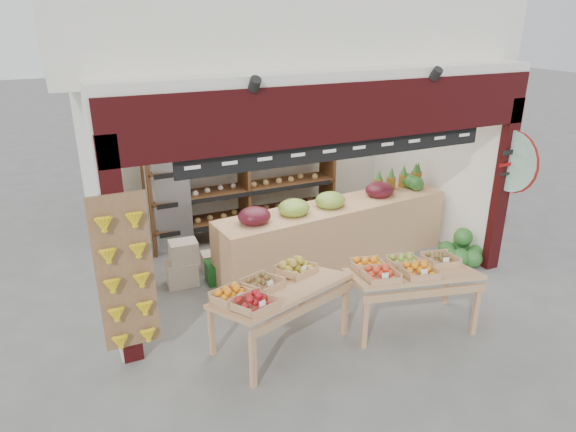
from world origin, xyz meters
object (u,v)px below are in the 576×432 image
at_px(refrigerator, 169,199).
at_px(display_table_left, 270,290).
at_px(back_shelving, 243,168).
at_px(mid_counter, 334,232).
at_px(cardboard_stack, 198,265).
at_px(watermelon_pile, 461,251).
at_px(display_table_right, 406,270).

distance_m(refrigerator, display_table_left, 3.39).
bearing_deg(display_table_left, refrigerator, 96.84).
distance_m(back_shelving, mid_counter, 2.01).
height_order(cardboard_stack, watermelon_pile, cardboard_stack).
bearing_deg(watermelon_pile, refrigerator, 147.64).
bearing_deg(back_shelving, display_table_left, -105.44).
xyz_separation_m(display_table_left, watermelon_pile, (3.67, 0.78, -0.57)).
xyz_separation_m(back_shelving, cardboard_stack, (-1.24, -1.33, -1.00)).
distance_m(refrigerator, watermelon_pile, 4.86).
distance_m(display_table_left, watermelon_pile, 3.79).
bearing_deg(display_table_right, back_shelving, 102.92).
relative_size(mid_counter, display_table_left, 2.26).
bearing_deg(watermelon_pile, cardboard_stack, 163.65).
bearing_deg(refrigerator, display_table_left, -70.53).
bearing_deg(cardboard_stack, display_table_right, -47.28).
distance_m(refrigerator, cardboard_stack, 1.53).
bearing_deg(display_table_right, refrigerator, 120.33).
distance_m(cardboard_stack, watermelon_pile, 4.17).
height_order(cardboard_stack, display_table_left, display_table_left).
relative_size(back_shelving, cardboard_stack, 3.41).
distance_m(cardboard_stack, display_table_left, 2.05).
xyz_separation_m(back_shelving, mid_counter, (0.89, -1.65, -0.72)).
relative_size(cardboard_stack, mid_counter, 0.25).
height_order(back_shelving, refrigerator, back_shelving).
relative_size(mid_counter, display_table_right, 2.32).
bearing_deg(display_table_left, display_table_right, -8.98).
height_order(mid_counter, display_table_left, mid_counter).
xyz_separation_m(cardboard_stack, watermelon_pile, (4.00, -1.17, -0.06)).
bearing_deg(refrigerator, display_table_right, -47.04).
relative_size(cardboard_stack, display_table_right, 0.58).
bearing_deg(back_shelving, mid_counter, -61.72).
height_order(refrigerator, watermelon_pile, refrigerator).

